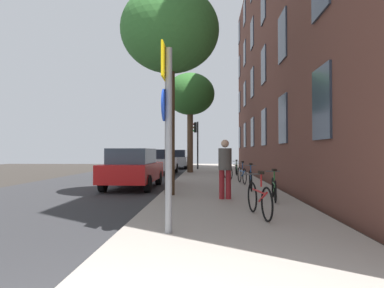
{
  "coord_description": "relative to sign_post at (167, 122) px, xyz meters",
  "views": [
    {
      "loc": [
        0.58,
        -2.08,
        1.53
      ],
      "look_at": [
        0.0,
        9.83,
        1.79
      ],
      "focal_mm": 30.44,
      "sensor_mm": 36.0,
      "label": 1
    }
  ],
  "objects": [
    {
      "name": "bicycle_0",
      "position": [
        1.81,
        1.45,
        -1.52
      ],
      "size": [
        0.43,
        1.72,
        0.99
      ],
      "color": "black",
      "rests_on": "sidewalk"
    },
    {
      "name": "traffic_light",
      "position": [
        -0.18,
        19.88,
        0.63
      ],
      "size": [
        0.43,
        0.24,
        3.72
      ],
      "color": "black",
      "rests_on": "sidewalk"
    },
    {
      "name": "bicycle_1",
      "position": [
        2.61,
        3.85,
        -1.56
      ],
      "size": [
        0.42,
        1.7,
        0.9
      ],
      "color": "black",
      "rests_on": "sidewalk"
    },
    {
      "name": "tree_near",
      "position": [
        -0.52,
        4.84,
        3.37
      ],
      "size": [
        3.2,
        3.2,
        6.69
      ],
      "color": "#4C3823",
      "rests_on": "sidewalk"
    },
    {
      "name": "road_asphalt",
      "position": [
        -4.38,
        11.46,
        -2.03
      ],
      "size": [
        7.0,
        38.0,
        0.01
      ],
      "primitive_type": "cube",
      "color": "#2D2D30",
      "rests_on": "ground"
    },
    {
      "name": "car_1",
      "position": [
        -2.31,
        15.93,
        -1.19
      ],
      "size": [
        1.87,
        4.26,
        1.62
      ],
      "color": "silver",
      "rests_on": "road_asphalt"
    },
    {
      "name": "tree_far",
      "position": [
        -0.46,
        15.96,
        3.24
      ],
      "size": [
        3.27,
        3.27,
        6.61
      ],
      "color": "brown",
      "rests_on": "sidewalk"
    },
    {
      "name": "bicycle_4",
      "position": [
        1.73,
        11.05,
        -1.56
      ],
      "size": [
        0.5,
        1.55,
        0.91
      ],
      "color": "black",
      "rests_on": "sidewalk"
    },
    {
      "name": "building_facade",
      "position": [
        3.82,
        10.96,
        4.77
      ],
      "size": [
        0.56,
        27.0,
        13.58
      ],
      "color": "brown",
      "rests_on": "ground"
    },
    {
      "name": "sidewalk",
      "position": [
        1.22,
        11.46,
        -1.97
      ],
      "size": [
        4.2,
        38.0,
        0.12
      ],
      "primitive_type": "cube",
      "color": "#9E9389",
      "rests_on": "ground"
    },
    {
      "name": "car_0",
      "position": [
        -2.35,
        7.58,
        -1.19
      ],
      "size": [
        1.9,
        4.19,
        1.62
      ],
      "color": "red",
      "rests_on": "road_asphalt"
    },
    {
      "name": "car_2",
      "position": [
        -1.94,
        22.8,
        -1.19
      ],
      "size": [
        1.81,
        4.47,
        1.62
      ],
      "color": "#B7B7BC",
      "rests_on": "road_asphalt"
    },
    {
      "name": "bicycle_2",
      "position": [
        2.25,
        6.25,
        -1.53
      ],
      "size": [
        0.42,
        1.65,
        0.98
      ],
      "color": "black",
      "rests_on": "sidewalk"
    },
    {
      "name": "bicycle_5",
      "position": [
        2.38,
        13.45,
        -1.56
      ],
      "size": [
        0.42,
        1.59,
        0.91
      ],
      "color": "black",
      "rests_on": "sidewalk"
    },
    {
      "name": "bicycle_3",
      "position": [
        2.19,
        8.65,
        -1.53
      ],
      "size": [
        0.42,
        1.7,
        0.98
      ],
      "color": "black",
      "rests_on": "sidewalk"
    },
    {
      "name": "sign_post",
      "position": [
        0.0,
        0.0,
        0.0
      ],
      "size": [
        0.15,
        0.6,
        3.26
      ],
      "color": "gray",
      "rests_on": "sidewalk"
    },
    {
      "name": "ground_plane",
      "position": [
        -2.28,
        11.46,
        -2.03
      ],
      "size": [
        41.8,
        41.8,
        0.0
      ],
      "primitive_type": "plane",
      "color": "#332D28"
    },
    {
      "name": "pedestrian_0",
      "position": [
        1.21,
        4.01,
        -0.91
      ],
      "size": [
        0.51,
        0.51,
        1.75
      ],
      "color": "maroon",
      "rests_on": "sidewalk"
    }
  ]
}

